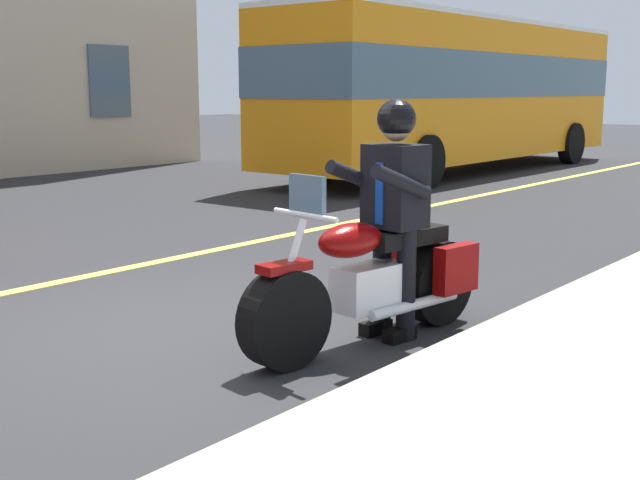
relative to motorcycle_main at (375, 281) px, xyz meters
name	(u,v)px	position (x,y,z in m)	size (l,w,h in m)	color
ground_plane	(162,332)	(0.82, -1.38, -0.45)	(80.00, 80.00, 0.00)	#28282B
lane_center_stripe	(18,291)	(0.82, -3.38, -0.45)	(60.00, 0.16, 0.01)	#E5DB4C
motorcycle_main	(375,281)	(0.00, 0.00, 0.00)	(2.22, 0.79, 1.26)	black
rider_main	(394,198)	(-0.19, 0.02, 0.58)	(0.68, 0.61, 1.74)	black
bus_near	(458,87)	(-11.39, -5.89, 1.42)	(11.05, 2.70, 3.30)	orange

